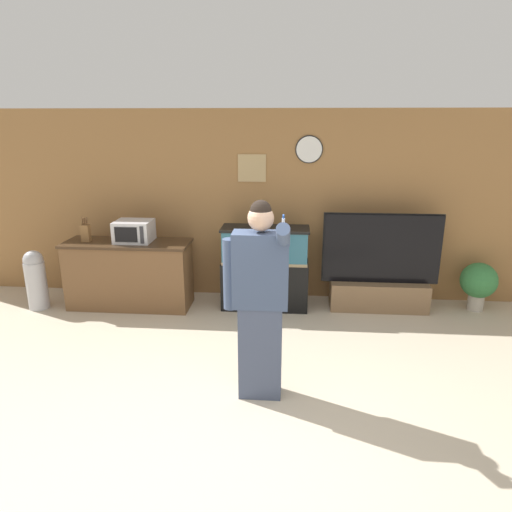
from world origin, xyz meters
TOP-DOWN VIEW (x-y plane):
  - ground_plane at (0.00, 0.00)m, footprint 18.00×18.00m
  - wall_back_paneled at (0.00, 3.10)m, footprint 10.00×0.08m
  - counter_island at (-1.75, 2.50)m, footprint 1.66×0.58m
  - microwave at (-1.66, 2.54)m, footprint 0.47×0.40m
  - knife_block at (-2.29, 2.48)m, footprint 0.11×0.09m
  - aquarium_on_stand at (0.07, 2.63)m, footprint 1.15×0.46m
  - tv_on_stand at (1.60, 2.68)m, footprint 1.54×0.40m
  - person_standing at (0.15, 0.55)m, footprint 0.58×0.43m
  - potted_plant at (2.90, 2.75)m, footprint 0.47×0.47m
  - trash_bin at (-2.98, 2.33)m, footprint 0.27×0.27m

SIDE VIEW (x-z plane):
  - ground_plane at x=0.00m, z-range 0.00..0.00m
  - tv_on_stand at x=1.60m, z-range -0.27..1.03m
  - potted_plant at x=2.90m, z-range 0.07..0.72m
  - trash_bin at x=-2.98m, z-range 0.01..0.82m
  - counter_island at x=-1.75m, z-range 0.00..0.91m
  - aquarium_on_stand at x=0.07m, z-range 0.00..1.11m
  - person_standing at x=0.15m, z-range 0.04..1.87m
  - knife_block at x=-2.29m, z-range 0.86..1.20m
  - microwave at x=-1.66m, z-range 0.91..1.19m
  - wall_back_paneled at x=0.00m, z-range 0.00..2.60m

